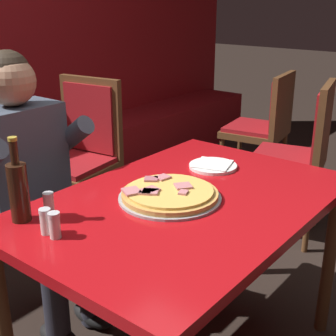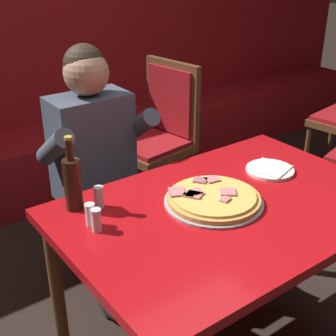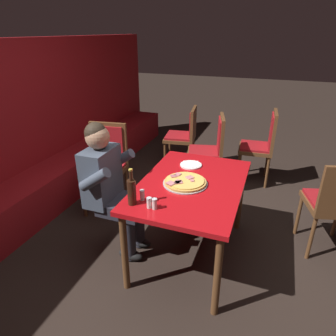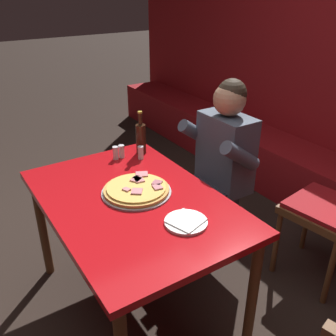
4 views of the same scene
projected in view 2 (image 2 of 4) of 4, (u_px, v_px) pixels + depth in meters
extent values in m
cube|color=maroon|center=(18.00, 57.00, 3.30)|extent=(6.80, 0.16, 1.90)
cube|color=maroon|center=(48.00, 165.00, 3.38)|extent=(6.46, 0.48, 0.46)
cylinder|color=brown|center=(58.00, 295.00, 1.93)|extent=(0.06, 0.06, 0.73)
cylinder|color=brown|center=(257.00, 209.00, 2.55)|extent=(0.06, 0.06, 0.73)
cube|color=#B20F14|center=(229.00, 209.00, 1.80)|extent=(1.29, 0.87, 0.04)
cylinder|color=#9E9EA3|center=(214.00, 202.00, 1.80)|extent=(0.38, 0.38, 0.01)
cylinder|color=#C69347|center=(214.00, 199.00, 1.80)|extent=(0.36, 0.36, 0.02)
cylinder|color=#E0B251|center=(214.00, 195.00, 1.79)|extent=(0.32, 0.32, 0.01)
cube|color=#C6757A|center=(197.00, 192.00, 1.80)|extent=(0.05, 0.06, 0.01)
cube|color=#C6757A|center=(194.00, 195.00, 1.78)|extent=(0.07, 0.08, 0.01)
cube|color=#C6757A|center=(225.00, 199.00, 1.75)|extent=(0.05, 0.04, 0.01)
cube|color=#A85B66|center=(200.00, 180.00, 1.89)|extent=(0.07, 0.07, 0.01)
cube|color=#C6757A|center=(228.00, 192.00, 1.80)|extent=(0.08, 0.08, 0.01)
cube|color=#C6757A|center=(177.00, 192.00, 1.80)|extent=(0.08, 0.09, 0.01)
cube|color=#C6757A|center=(212.00, 179.00, 1.89)|extent=(0.06, 0.06, 0.01)
cube|color=#C6757A|center=(189.00, 194.00, 1.78)|extent=(0.06, 0.06, 0.01)
cylinder|color=white|center=(270.00, 170.00, 2.05)|extent=(0.21, 0.21, 0.01)
cube|color=white|center=(270.00, 168.00, 2.05)|extent=(0.19, 0.19, 0.01)
cylinder|color=black|center=(73.00, 185.00, 1.73)|extent=(0.07, 0.07, 0.20)
cylinder|color=black|center=(69.00, 150.00, 1.67)|extent=(0.03, 0.03, 0.08)
cylinder|color=#B29933|center=(68.00, 138.00, 1.65)|extent=(0.03, 0.03, 0.01)
cylinder|color=silver|center=(90.00, 217.00, 1.65)|extent=(0.04, 0.04, 0.07)
cylinder|color=silver|center=(91.00, 220.00, 1.65)|extent=(0.03, 0.03, 0.04)
cylinder|color=silver|center=(90.00, 206.00, 1.63)|extent=(0.04, 0.04, 0.01)
cylinder|color=silver|center=(99.00, 199.00, 1.76)|extent=(0.04, 0.04, 0.07)
cylinder|color=#28231E|center=(99.00, 202.00, 1.77)|extent=(0.03, 0.03, 0.04)
cylinder|color=silver|center=(98.00, 189.00, 1.74)|extent=(0.04, 0.04, 0.01)
cylinder|color=silver|center=(97.00, 222.00, 1.62)|extent=(0.04, 0.04, 0.07)
cylinder|color=#B23323|center=(97.00, 225.00, 1.62)|extent=(0.03, 0.03, 0.04)
cylinder|color=silver|center=(96.00, 211.00, 1.60)|extent=(0.04, 0.04, 0.01)
ellipsoid|color=black|center=(113.00, 306.00, 2.33)|extent=(0.11, 0.24, 0.09)
ellipsoid|color=black|center=(146.00, 290.00, 2.43)|extent=(0.11, 0.24, 0.09)
cylinder|color=#282833|center=(111.00, 277.00, 2.25)|extent=(0.11, 0.11, 0.43)
cylinder|color=#282833|center=(146.00, 261.00, 2.35)|extent=(0.11, 0.11, 0.43)
cube|color=#282833|center=(115.00, 211.00, 2.25)|extent=(0.34, 0.40, 0.12)
cube|color=#424C5B|center=(92.00, 147.00, 2.28)|extent=(0.38, 0.22, 0.52)
cylinder|color=#424C5B|center=(55.00, 148.00, 2.07)|extent=(0.09, 0.30, 0.25)
cylinder|color=#424C5B|center=(138.00, 127.00, 2.30)|extent=(0.09, 0.30, 0.25)
sphere|color=tan|center=(86.00, 73.00, 2.12)|extent=(0.21, 0.21, 0.21)
sphere|color=#2D2319|center=(84.00, 65.00, 2.11)|extent=(0.19, 0.19, 0.19)
cylinder|color=brown|center=(319.00, 203.00, 2.87)|extent=(0.04, 0.04, 0.47)
cylinder|color=brown|center=(110.00, 185.00, 3.08)|extent=(0.04, 0.04, 0.48)
cylinder|color=brown|center=(149.00, 206.00, 2.83)|extent=(0.04, 0.04, 0.48)
cylinder|color=brown|center=(152.00, 167.00, 3.32)|extent=(0.04, 0.04, 0.48)
cylinder|color=brown|center=(191.00, 185.00, 3.07)|extent=(0.04, 0.04, 0.48)
cube|color=brown|center=(150.00, 148.00, 2.96)|extent=(0.50, 0.50, 0.05)
cube|color=maroon|center=(150.00, 142.00, 2.94)|extent=(0.46, 0.46, 0.03)
cube|color=brown|center=(172.00, 100.00, 2.97)|extent=(0.10, 0.44, 0.50)
cube|color=maroon|center=(170.00, 101.00, 2.95)|extent=(0.08, 0.36, 0.42)
cylinder|color=brown|center=(330.00, 141.00, 3.80)|extent=(0.04, 0.04, 0.45)
cylinder|color=brown|center=(306.00, 154.00, 3.56)|extent=(0.04, 0.04, 0.45)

